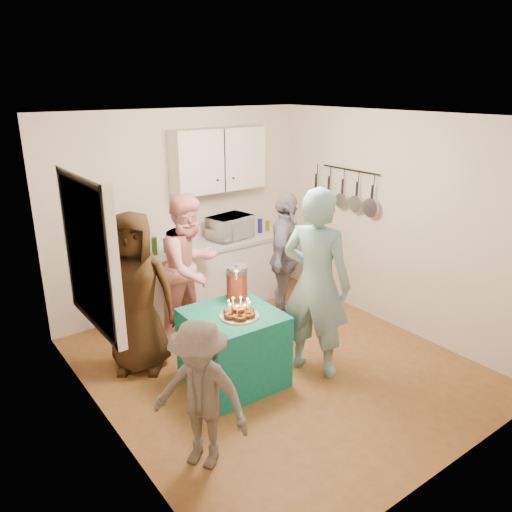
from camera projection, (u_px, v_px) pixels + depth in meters
floor at (275, 365)px, 5.40m from camera, size 4.00×4.00×0.00m
ceiling at (279, 116)px, 4.55m from camera, size 4.00×4.00×0.00m
back_wall at (181, 212)px, 6.49m from camera, size 3.60×3.60×0.00m
left_wall at (100, 294)px, 3.96m from camera, size 4.00×4.00×0.00m
right_wall at (394, 223)px, 5.98m from camera, size 4.00×4.00×0.00m
window_night at (88, 253)px, 4.13m from camera, size 0.04×1.00×1.20m
counter at (208, 277)px, 6.66m from camera, size 2.20×0.58×0.86m
countertop at (207, 245)px, 6.51m from camera, size 2.24×0.62×0.05m
upper_cabinet at (218, 160)px, 6.45m from camera, size 1.30×0.30×0.80m
pot_rack at (348, 189)px, 6.37m from camera, size 0.12×1.00×0.60m
microwave at (230, 227)px, 6.66m from camera, size 0.62×0.48×0.31m
party_table at (233, 348)px, 4.99m from camera, size 0.87×0.87×0.76m
donut_cake at (239, 308)px, 4.77m from camera, size 0.38×0.38×0.18m
punch_jar at (237, 283)px, 5.15m from camera, size 0.22×0.22×0.34m
man_birthday at (316, 283)px, 5.00m from camera, size 0.73×0.85×1.97m
woman_back_left at (135, 293)px, 5.08m from camera, size 1.00×0.94×1.71m
woman_back_center at (190, 268)px, 5.76m from camera, size 1.01×0.89×1.74m
woman_back_right at (285, 258)px, 6.24m from camera, size 0.99×0.93×1.64m
child_near_left at (200, 395)px, 3.81m from camera, size 0.82×0.93×1.25m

